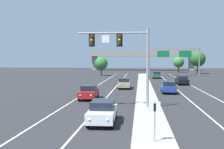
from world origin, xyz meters
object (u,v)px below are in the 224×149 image
car_oncoming_red (89,92)px  highway_sign_gantry (174,53)px  median_sign_post (155,115)px  tree_far_right_b (179,62)px  car_oncoming_white (103,111)px  car_receding_green (156,75)px  car_receding_black (182,80)px  tree_far_left_a (101,63)px  car_receding_blue (168,87)px  car_oncoming_tan (124,83)px  overhead_signal_mast (125,51)px  tree_far_right_a (198,59)px

car_oncoming_red → highway_sign_gantry: 46.67m
median_sign_post → tree_far_right_b: tree_far_right_b is taller
car_oncoming_white → car_oncoming_red: (-3.12, 11.40, 0.00)m
median_sign_post → car_receding_green: 51.20m
car_oncoming_white → car_receding_black: size_ratio=1.00×
car_receding_black → tree_far_right_b: tree_far_right_b is taller
car_oncoming_white → car_receding_black: same height
car_oncoming_white → car_oncoming_red: size_ratio=1.00×
car_receding_black → highway_sign_gantry: size_ratio=0.34×
car_receding_black → tree_far_right_b: bearing=83.1°
tree_far_left_a → car_receding_blue: bearing=-68.7°
car_receding_black → car_oncoming_tan: bearing=-143.2°
overhead_signal_mast → car_oncoming_red: overhead_signal_mast is taller
car_receding_black → tree_far_right_b: size_ratio=0.84×
median_sign_post → car_oncoming_tan: 28.09m
overhead_signal_mast → tree_far_right_a: bearing=73.0°
car_oncoming_tan → car_receding_green: same height
car_receding_blue → car_receding_black: same height
highway_sign_gantry → tree_far_right_a: bearing=57.0°
tree_far_left_a → tree_far_right_b: bearing=41.8°
median_sign_post → car_oncoming_tan: median_sign_post is taller
car_receding_blue → tree_far_left_a: 39.44m
tree_far_right_b → tree_far_left_a: (-23.35, -20.86, -0.15)m
car_receding_green → tree_far_right_a: size_ratio=0.65×
car_oncoming_tan → tree_far_right_a: (20.19, 45.70, 3.72)m
highway_sign_gantry → tree_far_right_b: highway_sign_gantry is taller
tree_far_left_a → car_receding_green: bearing=-30.3°
overhead_signal_mast → car_oncoming_white: 7.68m
car_oncoming_red → tree_far_right_b: size_ratio=0.84×
car_oncoming_red → tree_far_left_a: size_ratio=0.88×
car_oncoming_white → tree_far_right_a: size_ratio=0.65×
car_receding_green → tree_far_right_a: (13.92, 22.49, 3.72)m
car_oncoming_tan → car_receding_blue: same height
median_sign_post → car_oncoming_tan: bearing=96.6°
car_oncoming_white → car_oncoming_red: same height
tree_far_right_a → car_oncoming_red: bearing=-112.2°
car_receding_green → tree_far_right_b: (9.02, 29.23, 2.66)m
car_receding_green → tree_far_left_a: (-14.33, 8.37, 2.51)m
median_sign_post → tree_far_left_a: (-11.27, 59.47, 1.75)m
car_oncoming_tan → overhead_signal_mast: bearing=-86.5°
tree_far_right_a → highway_sign_gantry: bearing=-123.0°
car_receding_green → overhead_signal_mast: bearing=-97.4°
car_oncoming_white → car_receding_blue: same height
tree_far_right_a → car_receding_blue: bearing=-105.4°
tree_far_left_a → highway_sign_gantry: bearing=1.7°
overhead_signal_mast → median_sign_post: size_ratio=3.27×
tree_far_left_a → tree_far_right_a: bearing=26.6°
tree_far_left_a → car_oncoming_tan: bearing=-75.7°
car_oncoming_red → tree_far_left_a: 43.71m
median_sign_post → car_receding_blue: median_sign_post is taller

